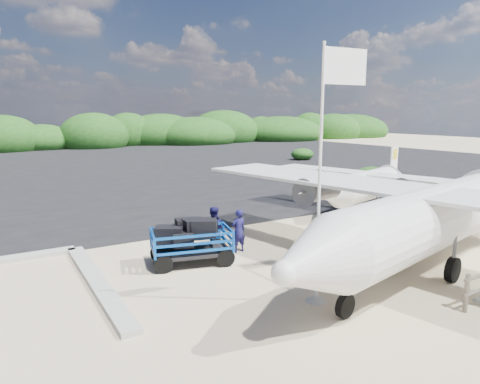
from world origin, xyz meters
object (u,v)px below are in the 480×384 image
(flagpole, at_px, (315,301))
(aircraft_large, at_px, (285,171))
(baggage_cart, at_px, (192,264))
(crew_b, at_px, (213,230))
(signboard, at_px, (411,253))
(crew_a, at_px, (239,231))

(flagpole, distance_m, aircraft_large, 26.27)
(baggage_cart, height_order, flagpole, flagpole)
(flagpole, relative_size, crew_b, 3.90)
(aircraft_large, bearing_deg, flagpole, 42.92)
(signboard, relative_size, crew_b, 0.91)
(baggage_cart, bearing_deg, signboard, -9.07)
(signboard, relative_size, crew_a, 0.98)
(flagpole, distance_m, signboard, 5.65)
(flagpole, bearing_deg, baggage_cart, 110.79)
(crew_a, xyz_separation_m, crew_b, (-0.82, 0.36, 0.06))
(baggage_cart, bearing_deg, aircraft_large, 59.67)
(flagpole, bearing_deg, signboard, 13.35)
(flagpole, height_order, crew_a, flagpole)
(signboard, distance_m, aircraft_large, 22.38)
(signboard, bearing_deg, baggage_cart, 162.51)
(baggage_cart, height_order, signboard, baggage_cart)
(baggage_cart, distance_m, crew_a, 2.12)
(crew_b, bearing_deg, aircraft_large, -109.34)
(baggage_cart, xyz_separation_m, signboard, (7.12, -2.98, 0.00))
(flagpole, relative_size, crew_a, 4.20)
(flagpole, xyz_separation_m, crew_a, (0.33, 4.56, 0.78))
(signboard, relative_size, aircraft_large, 0.09)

